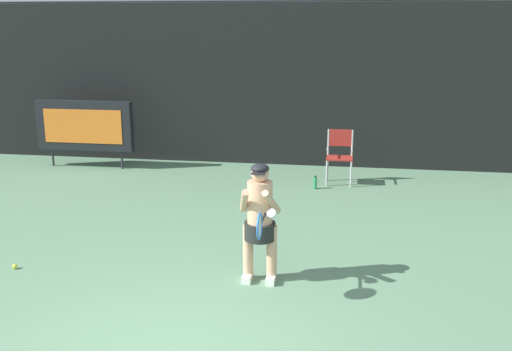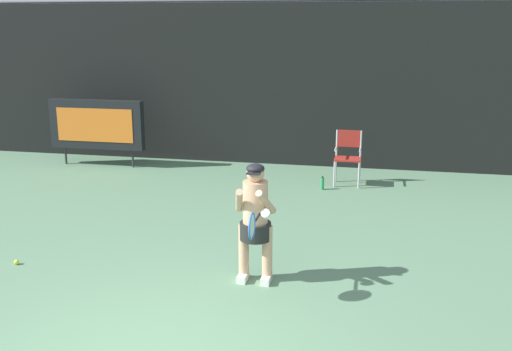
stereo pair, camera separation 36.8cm
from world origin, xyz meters
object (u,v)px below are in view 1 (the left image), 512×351
(scoreboard, at_px, (85,126))
(water_bottle, at_px, (315,183))
(tennis_racket, at_px, (260,225))
(umpire_chair, at_px, (340,153))
(tennis_ball_loose, at_px, (15,266))
(tennis_player, at_px, (260,218))

(scoreboard, distance_m, water_bottle, 5.34)
(tennis_racket, bearing_deg, umpire_chair, 88.35)
(scoreboard, relative_size, water_bottle, 8.30)
(tennis_ball_loose, bearing_deg, umpire_chair, 50.83)
(water_bottle, xyz_separation_m, tennis_ball_loose, (-3.67, -4.55, -0.09))
(tennis_racket, height_order, tennis_ball_loose, tennis_racket)
(tennis_player, xyz_separation_m, tennis_ball_loose, (-3.26, -0.17, -0.80))
(tennis_ball_loose, bearing_deg, tennis_player, 2.95)
(tennis_player, bearing_deg, umpire_chair, 79.96)
(scoreboard, distance_m, tennis_ball_loose, 5.79)
(umpire_chair, bearing_deg, tennis_ball_loose, -129.17)
(scoreboard, xyz_separation_m, tennis_ball_loose, (1.51, -5.52, -0.91))
(umpire_chair, distance_m, tennis_ball_loose, 6.55)
(scoreboard, distance_m, tennis_player, 7.17)
(scoreboard, relative_size, tennis_racket, 3.65)
(umpire_chair, height_order, water_bottle, umpire_chair)
(water_bottle, bearing_deg, umpire_chair, 48.58)
(water_bottle, height_order, tennis_player, tennis_player)
(water_bottle, xyz_separation_m, tennis_player, (-0.42, -4.38, 0.71))
(water_bottle, bearing_deg, tennis_player, -95.44)
(water_bottle, height_order, tennis_ball_loose, water_bottle)
(umpire_chair, distance_m, water_bottle, 0.84)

